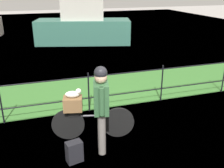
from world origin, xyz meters
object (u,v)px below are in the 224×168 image
at_px(terrier_dog, 74,94).
at_px(moored_boat_near, 83,24).
at_px(bicycle_main, 92,123).
at_px(backpack_on_paving, 74,152).
at_px(wooden_crate, 73,104).
at_px(cyclist_person, 101,103).

bearing_deg(terrier_dog, moored_boat_near, 76.98).
distance_m(bicycle_main, moored_boat_near, 9.31).
bearing_deg(backpack_on_paving, terrier_dog, 65.53).
bearing_deg(backpack_on_paving, bicycle_main, 40.49).
distance_m(wooden_crate, terrier_dog, 0.21).
bearing_deg(bicycle_main, backpack_on_paving, -127.31).
xyz_separation_m(wooden_crate, backpack_on_paving, (-0.13, -0.73, -0.59)).
bearing_deg(terrier_dog, cyclist_person, -54.33).
xyz_separation_m(wooden_crate, terrier_dog, (0.02, -0.01, 0.21)).
bearing_deg(bicycle_main, cyclist_person, -82.58).
distance_m(bicycle_main, backpack_on_paving, 0.83).
height_order(bicycle_main, backpack_on_paving, bicycle_main).
bearing_deg(cyclist_person, backpack_on_paving, -162.86).
distance_m(backpack_on_paving, moored_boat_near, 10.06).
bearing_deg(cyclist_person, terrier_dog, 125.67).
height_order(cyclist_person, backpack_on_paving, cyclist_person).
bearing_deg(bicycle_main, moored_boat_near, 79.11).
distance_m(terrier_dog, cyclist_person, 0.68).
relative_size(wooden_crate, backpack_on_paving, 0.91).
relative_size(terrier_dog, moored_boat_near, 0.06).
distance_m(bicycle_main, wooden_crate, 0.58).
bearing_deg(cyclist_person, moored_boat_near, 79.99).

